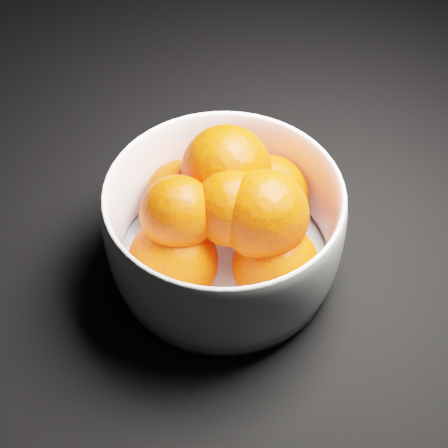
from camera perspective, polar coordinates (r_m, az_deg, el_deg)
name	(u,v)px	position (r m, az deg, el deg)	size (l,w,h in m)	color
bowl	(224,228)	(0.55, 0.00, -0.35)	(0.21, 0.21, 0.10)	white
orange_pile	(228,215)	(0.54, 0.38, 0.80)	(0.18, 0.18, 0.12)	#FF3400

